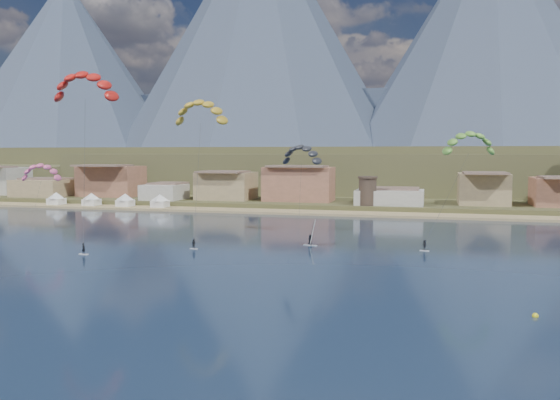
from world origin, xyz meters
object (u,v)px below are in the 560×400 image
Objects in this scene: watchtower at (368,191)px; buoy at (535,316)px; kitesurfer_yellow at (201,109)px; kitesurfer_green at (469,140)px; kitesurfer_red at (85,82)px; windsurfer at (311,237)px.

watchtower is 13.04× the size of buoy.
kitesurfer_green is (52.02, 10.61, -6.34)m from kitesurfer_yellow.
kitesurfer_red is 23.70m from kitesurfer_yellow.
kitesurfer_green is (25.07, -50.74, 13.54)m from watchtower.
buoy is (78.48, -37.53, -31.46)m from kitesurfer_red.
kitesurfer_red reaches higher than kitesurfer_green.
kitesurfer_green reaches higher than windsurfer.
kitesurfer_red reaches higher than buoy.
kitesurfer_red is 92.50m from buoy.
kitesurfer_yellow reaches higher than watchtower.
windsurfer is (45.71, 2.83, -30.03)m from kitesurfer_red.
kitesurfer_red reaches higher than kitesurfer_yellow.
buoy is at bearing -85.64° from kitesurfer_green.
kitesurfer_red is at bearing 154.44° from buoy.
windsurfer is (23.38, -3.06, -24.71)m from kitesurfer_yellow.
kitesurfer_green is at bearing 94.36° from buoy.
watchtower is 87.10m from kitesurfer_red.
kitesurfer_red is 1.24× the size of kitesurfer_yellow.
watchtower is 0.23× the size of kitesurfer_red.
kitesurfer_red is at bearing -167.48° from kitesurfer_green.
buoy is (29.19, -104.78, -6.26)m from watchtower.
windsurfer reaches higher than buoy.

